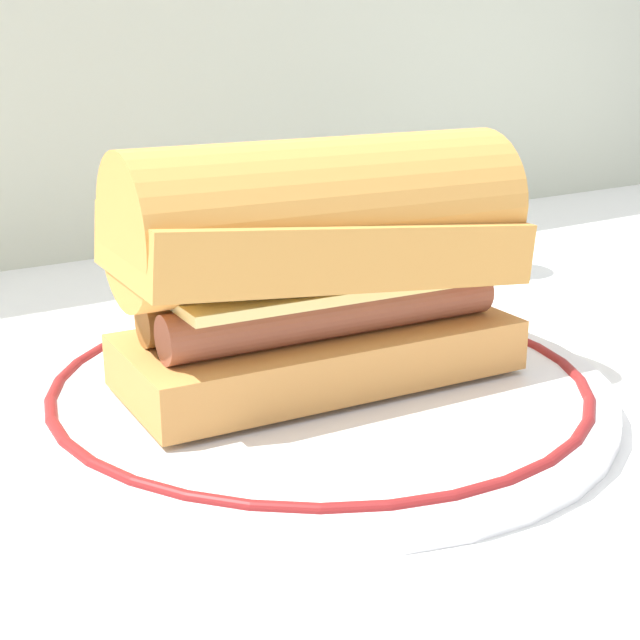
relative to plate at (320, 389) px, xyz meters
name	(u,v)px	position (x,y,z in m)	size (l,w,h in m)	color
ground_plane	(357,407)	(0.01, -0.02, -0.01)	(1.50, 1.50, 0.00)	white
plate	(320,389)	(0.00, 0.00, 0.00)	(0.30, 0.30, 0.01)	white
sausage_sandwich	(320,258)	(0.00, 0.00, 0.07)	(0.21, 0.10, 0.12)	#D08E47
drinking_glass	(452,220)	(0.23, 0.16, 0.04)	(0.06, 0.06, 0.10)	silver
butter_knife	(321,287)	(0.12, 0.18, 0.00)	(0.10, 0.12, 0.01)	silver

